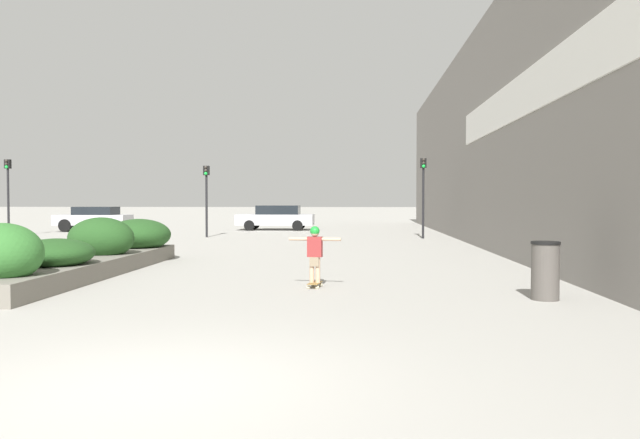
{
  "coord_description": "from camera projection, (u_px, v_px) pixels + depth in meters",
  "views": [
    {
      "loc": [
        2.03,
        -5.87,
        1.81
      ],
      "look_at": [
        0.7,
        16.13,
        1.11
      ],
      "focal_mm": 35.0,
      "sensor_mm": 36.0,
      "label": 1
    }
  ],
  "objects": [
    {
      "name": "ground_plane",
      "position": [
        147.0,
        387.0,
        6.04
      ],
      "size": [
        300.0,
        300.0,
        0.0
      ],
      "primitive_type": "plane",
      "color": "#A3A099"
    },
    {
      "name": "building_wall_right",
      "position": [
        486.0,
        135.0,
        23.83
      ],
      "size": [
        0.67,
        49.76,
        8.57
      ],
      "color": "gray",
      "rests_on": "ground_plane"
    },
    {
      "name": "planter_box",
      "position": [
        90.0,
        251.0,
        15.26
      ],
      "size": [
        1.88,
        9.29,
        1.39
      ],
      "color": "slate",
      "rests_on": "ground_plane"
    },
    {
      "name": "skateboard",
      "position": [
        315.0,
        284.0,
        12.86
      ],
      "size": [
        0.31,
        0.58,
        0.1
      ],
      "rotation": [
        0.0,
        0.0,
        -0.14
      ],
      "color": "olive",
      "rests_on": "ground_plane"
    },
    {
      "name": "skateboarder",
      "position": [
        315.0,
        248.0,
        12.84
      ],
      "size": [
        1.09,
        0.22,
        1.17
      ],
      "rotation": [
        0.0,
        0.0,
        -0.14
      ],
      "color": "tan",
      "rests_on": "skateboard"
    },
    {
      "name": "trash_bin",
      "position": [
        545.0,
        271.0,
        11.26
      ],
      "size": [
        0.52,
        0.52,
        1.06
      ],
      "color": "#514C47",
      "rests_on": "ground_plane"
    },
    {
      "name": "car_leftmost",
      "position": [
        276.0,
        217.0,
        37.37
      ],
      "size": [
        4.58,
        2.06,
        1.47
      ],
      "rotation": [
        0.0,
        0.0,
        1.57
      ],
      "color": "#BCBCC1",
      "rests_on": "ground_plane"
    },
    {
      "name": "car_center_left",
      "position": [
        94.0,
        218.0,
        35.76
      ],
      "size": [
        4.12,
        1.85,
        1.41
      ],
      "rotation": [
        0.0,
        0.0,
        1.57
      ],
      "color": "#BCBCC1",
      "rests_on": "ground_plane"
    },
    {
      "name": "traffic_light_left",
      "position": [
        206.0,
        189.0,
        30.04
      ],
      "size": [
        0.28,
        0.3,
        3.45
      ],
      "color": "black",
      "rests_on": "ground_plane"
    },
    {
      "name": "traffic_light_right",
      "position": [
        423.0,
        184.0,
        29.08
      ],
      "size": [
        0.28,
        0.3,
        3.75
      ],
      "color": "black",
      "rests_on": "ground_plane"
    },
    {
      "name": "traffic_light_far_left",
      "position": [
        8.0,
        185.0,
        30.83
      ],
      "size": [
        0.28,
        0.3,
        3.81
      ],
      "color": "black",
      "rests_on": "ground_plane"
    }
  ]
}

